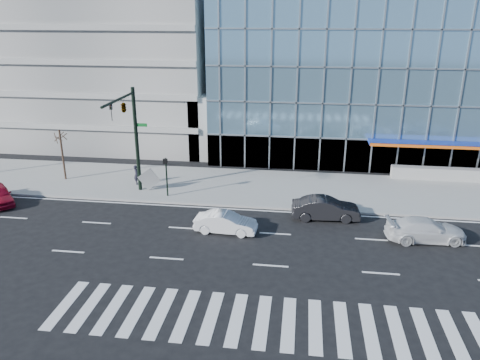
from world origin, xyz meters
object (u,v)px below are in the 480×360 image
(ped_signal_post, at_px, (166,171))
(white_suv, at_px, (426,230))
(pedestrian, at_px, (136,175))
(street_tree_near, at_px, (60,137))
(white_sedan, at_px, (226,223))
(traffic_signal, at_px, (128,118))
(tilted_panel, at_px, (149,179))
(dark_sedan, at_px, (326,209))

(ped_signal_post, xyz_separation_m, white_suv, (17.74, -4.57, -1.44))
(white_suv, distance_m, pedestrian, 21.99)
(white_suv, bearing_deg, street_tree_near, 69.72)
(white_suv, bearing_deg, white_sedan, 86.93)
(traffic_signal, height_order, white_sedan, traffic_signal)
(tilted_panel, bearing_deg, traffic_signal, -124.95)
(traffic_signal, relative_size, tilted_panel, 6.15)
(tilted_panel, bearing_deg, ped_signal_post, -37.00)
(traffic_signal, xyz_separation_m, tilted_panel, (0.77, 1.40, -5.10))
(ped_signal_post, bearing_deg, street_tree_near, 164.94)
(ped_signal_post, height_order, pedestrian, ped_signal_post)
(traffic_signal, bearing_deg, tilted_panel, 61.27)
(pedestrian, bearing_deg, street_tree_near, 61.90)
(white_suv, relative_size, tilted_panel, 3.73)
(traffic_signal, bearing_deg, white_sedan, -31.23)
(traffic_signal, relative_size, ped_signal_post, 2.67)
(dark_sedan, bearing_deg, traffic_signal, 79.32)
(white_sedan, distance_m, tilted_panel, 9.37)
(white_sedan, bearing_deg, traffic_signal, 62.47)
(white_suv, xyz_separation_m, dark_sedan, (-6.00, 2.37, 0.05))
(tilted_panel, bearing_deg, dark_sedan, -19.69)
(dark_sedan, height_order, tilted_panel, tilted_panel)
(white_suv, distance_m, tilted_panel, 20.26)
(white_suv, bearing_deg, ped_signal_post, 69.94)
(street_tree_near, height_order, white_suv, street_tree_near)
(ped_signal_post, height_order, tilted_panel, ped_signal_post)
(traffic_signal, xyz_separation_m, pedestrian, (-0.69, 2.59, -5.22))
(white_sedan, relative_size, tilted_panel, 3.07)
(ped_signal_post, relative_size, dark_sedan, 0.66)
(street_tree_near, xyz_separation_m, dark_sedan, (21.24, -4.75, -3.03))
(traffic_signal, distance_m, dark_sedan, 15.34)
(traffic_signal, xyz_separation_m, ped_signal_post, (2.50, 0.37, -4.02))
(ped_signal_post, distance_m, white_sedan, 7.54)
(street_tree_near, relative_size, tilted_panel, 3.25)
(traffic_signal, height_order, dark_sedan, traffic_signal)
(tilted_panel, bearing_deg, white_suv, -22.27)
(pedestrian, height_order, tilted_panel, tilted_panel)
(ped_signal_post, distance_m, pedestrian, 4.06)
(white_sedan, distance_m, pedestrian, 11.24)
(street_tree_near, relative_size, dark_sedan, 0.92)
(street_tree_near, relative_size, pedestrian, 2.65)
(traffic_signal, height_order, street_tree_near, traffic_signal)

